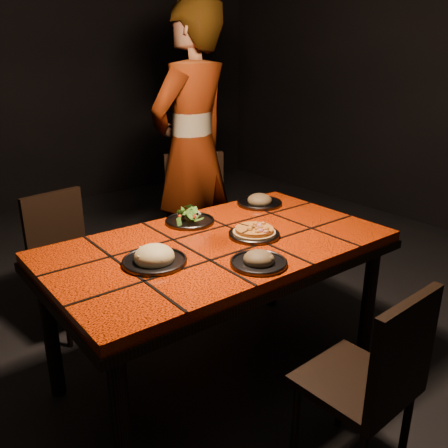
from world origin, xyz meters
TOP-DOWN VIEW (x-y plane):
  - room_shell at (0.00, 0.00)m, footprint 6.04×7.04m
  - dining_table at (0.00, 0.00)m, footprint 1.62×0.92m
  - chair_near at (0.06, -0.86)m, footprint 0.39×0.39m
  - chair_far_left at (-0.41, 0.97)m, footprint 0.42×0.42m
  - chair_far_right at (0.55, 0.96)m, footprint 0.55×0.55m
  - diner at (0.54, 1.00)m, footprint 0.80×0.63m
  - plate_pizza at (0.18, -0.05)m, footprint 0.25×0.25m
  - plate_pasta at (-0.36, -0.03)m, footprint 0.28×0.28m
  - plate_salad at (0.04, 0.30)m, footprint 0.26×0.26m
  - plate_mushroom_a at (-0.02, -0.31)m, footprint 0.24×0.24m
  - plate_mushroom_b at (0.54, 0.31)m, footprint 0.26×0.26m

SIDE VIEW (x-z plane):
  - chair_far_left at x=-0.41m, z-range 0.06..0.88m
  - chair_near at x=0.06m, z-range 0.06..0.89m
  - chair_far_right at x=0.55m, z-range 0.07..1.00m
  - dining_table at x=0.00m, z-range 0.30..1.05m
  - plate_pizza at x=0.18m, z-range 0.75..0.79m
  - plate_mushroom_a at x=-0.02m, z-range 0.73..0.81m
  - plate_mushroom_b at x=0.54m, z-range 0.73..0.82m
  - plate_pasta at x=-0.36m, z-range 0.73..0.82m
  - plate_salad at x=0.04m, z-range 0.74..0.81m
  - diner at x=0.54m, z-range 0.00..1.93m
  - room_shell at x=0.00m, z-range -0.04..3.04m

